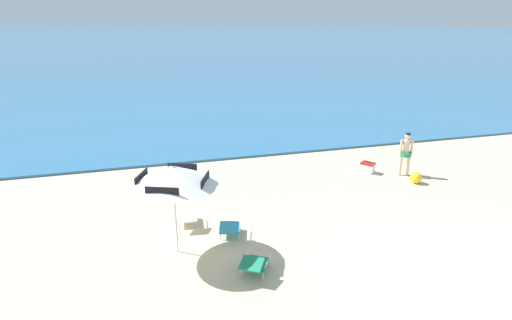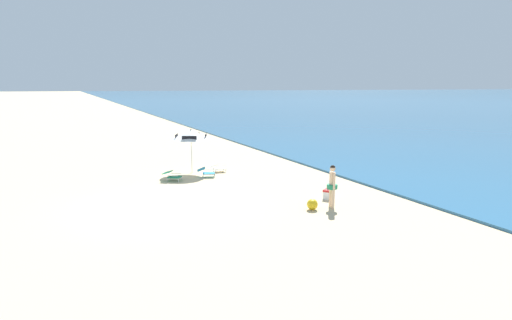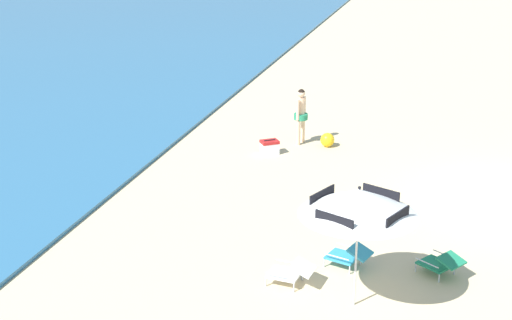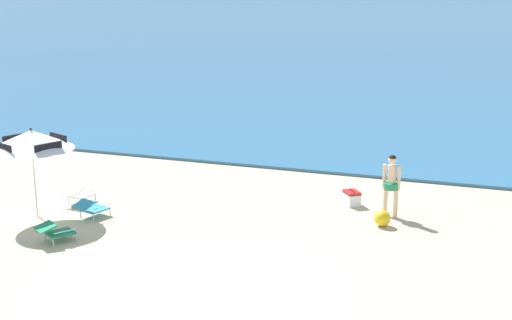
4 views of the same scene
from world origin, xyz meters
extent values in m
plane|color=#D1BA8E|center=(0.00, 0.00, 0.00)|extent=(800.00, 800.00, 0.00)
cylinder|color=silver|center=(-5.90, 2.92, 1.15)|extent=(0.04, 0.04, 2.29)
cone|color=white|center=(-5.90, 2.92, 2.05)|extent=(2.53, 2.52, 0.52)
cube|color=black|center=(-5.61, 3.63, 1.94)|extent=(0.71, 0.32, 0.27)
cube|color=black|center=(-6.62, 3.22, 1.94)|extent=(0.32, 0.71, 0.27)
cube|color=black|center=(-6.20, 2.21, 1.94)|extent=(0.71, 0.32, 0.27)
cube|color=black|center=(-5.19, 2.62, 1.94)|extent=(0.32, 0.71, 0.27)
sphere|color=black|center=(-5.90, 2.92, 2.32)|extent=(0.06, 0.06, 0.06)
cube|color=white|center=(-5.49, 4.35, 0.20)|extent=(0.58, 0.65, 0.04)
cube|color=white|center=(-5.53, 3.97, 0.41)|extent=(0.53, 0.45, 0.19)
cylinder|color=silver|center=(-5.70, 4.66, 0.09)|extent=(0.03, 0.03, 0.18)
cylinder|color=silver|center=(-5.21, 4.61, 0.09)|extent=(0.03, 0.03, 0.18)
cylinder|color=silver|center=(-5.76, 4.09, 0.09)|extent=(0.03, 0.03, 0.18)
cylinder|color=silver|center=(-5.27, 4.04, 0.09)|extent=(0.03, 0.03, 0.18)
cylinder|color=silver|center=(-5.77, 4.38, 0.32)|extent=(0.08, 0.54, 0.02)
cylinder|color=silver|center=(-5.21, 4.32, 0.32)|extent=(0.08, 0.54, 0.02)
cube|color=teal|center=(-4.46, 3.40, 0.20)|extent=(0.67, 0.72, 0.04)
cube|color=teal|center=(-4.56, 3.04, 0.42)|extent=(0.59, 0.53, 0.19)
cylinder|color=silver|center=(-4.61, 3.74, 0.09)|extent=(0.03, 0.03, 0.18)
cylinder|color=silver|center=(-4.14, 3.61, 0.09)|extent=(0.03, 0.03, 0.18)
cylinder|color=silver|center=(-4.77, 3.20, 0.09)|extent=(0.03, 0.03, 0.18)
cylinder|color=silver|center=(-4.30, 3.06, 0.09)|extent=(0.03, 0.03, 0.18)
cylinder|color=silver|center=(-4.73, 3.48, 0.32)|extent=(0.17, 0.53, 0.02)
cylinder|color=silver|center=(-4.19, 3.32, 0.32)|extent=(0.17, 0.53, 0.02)
cube|color=#1E7F56|center=(-4.25, 1.58, 0.20)|extent=(0.76, 0.79, 0.04)
cube|color=#1E7F56|center=(-4.44, 1.28, 0.42)|extent=(0.64, 0.62, 0.15)
cylinder|color=silver|center=(-4.30, 1.95, 0.09)|extent=(0.03, 0.03, 0.18)
cylinder|color=silver|center=(-3.89, 1.69, 0.09)|extent=(0.03, 0.03, 0.18)
cylinder|color=silver|center=(-4.61, 1.47, 0.09)|extent=(0.03, 0.03, 0.18)
cylinder|color=silver|center=(-4.20, 1.21, 0.09)|extent=(0.03, 0.03, 0.18)
cylinder|color=silver|center=(-4.48, 1.73, 0.32)|extent=(0.31, 0.47, 0.02)
cylinder|color=silver|center=(-4.01, 1.43, 0.32)|extent=(0.31, 0.47, 0.02)
cylinder|color=beige|center=(2.64, 6.02, 0.40)|extent=(0.12, 0.12, 0.81)
cylinder|color=beige|center=(2.92, 5.95, 0.40)|extent=(0.12, 0.12, 0.81)
cylinder|color=#23845B|center=(2.78, 5.99, 0.83)|extent=(0.40, 0.40, 0.17)
cylinder|color=beige|center=(2.78, 5.99, 1.10)|extent=(0.22, 0.22, 0.57)
cylinder|color=beige|center=(2.58, 6.04, 1.08)|extent=(0.09, 0.09, 0.61)
cylinder|color=beige|center=(2.98, 5.94, 1.08)|extent=(0.09, 0.09, 0.61)
sphere|color=beige|center=(2.78, 5.99, 1.53)|extent=(0.22, 0.22, 0.22)
sphere|color=black|center=(2.78, 5.99, 1.55)|extent=(0.20, 0.20, 0.20)
cube|color=white|center=(1.63, 6.62, 0.16)|extent=(0.56, 0.59, 0.32)
cube|color=red|center=(1.63, 6.62, 0.36)|extent=(0.58, 0.61, 0.08)
cylinder|color=black|center=(1.63, 6.62, 0.42)|extent=(0.22, 0.28, 0.02)
sphere|color=yellow|center=(2.72, 5.17, 0.21)|extent=(0.41, 0.41, 0.41)
camera|label=1|loc=(-6.43, -6.03, 5.44)|focal=28.09mm
camera|label=2|loc=(15.89, -3.04, 4.59)|focal=29.71mm
camera|label=3|loc=(-18.35, 1.12, 7.39)|focal=54.27mm
camera|label=4|loc=(5.32, -11.51, 5.89)|focal=49.10mm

